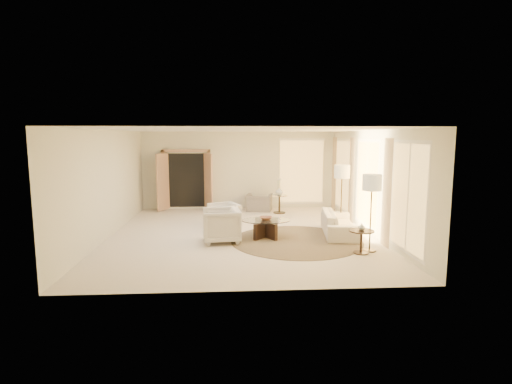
{
  "coord_description": "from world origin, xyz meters",
  "views": [
    {
      "loc": [
        -0.28,
        -10.55,
        2.64
      ],
      "look_at": [
        0.4,
        0.4,
        1.1
      ],
      "focal_mm": 28.0,
      "sensor_mm": 36.0,
      "label": 1
    }
  ],
  "objects": [
    {
      "name": "area_rug",
      "position": [
        1.36,
        -0.78,
        0.01
      ],
      "size": [
        4.29,
        4.29,
        0.01
      ],
      "primitive_type": "cylinder",
      "rotation": [
        0.0,
        0.0,
        -0.36
      ],
      "color": "#3D2F20",
      "rests_on": "room"
    },
    {
      "name": "end_vase",
      "position": [
        2.65,
        -1.93,
        0.61
      ],
      "size": [
        0.19,
        0.19,
        0.16
      ],
      "primitive_type": "imported",
      "rotation": [
        0.0,
        0.0,
        0.22
      ],
      "color": "silver",
      "rests_on": "end_table"
    },
    {
      "name": "room",
      "position": [
        0.0,
        0.0,
        1.4
      ],
      "size": [
        7.04,
        8.04,
        2.83
      ],
      "color": "#F2E1CB",
      "rests_on": "ground"
    },
    {
      "name": "armchair_left",
      "position": [
        -0.51,
        0.83,
        0.4
      ],
      "size": [
        0.97,
        0.99,
        0.79
      ],
      "primitive_type": "imported",
      "rotation": [
        0.0,
        0.0,
        -1.15
      ],
      "color": "silver",
      "rests_on": "room"
    },
    {
      "name": "curtains_right",
      "position": [
        3.4,
        1.0,
        1.3
      ],
      "size": [
        0.06,
        5.2,
        2.6
      ],
      "primitive_type": null,
      "color": "#C9AE86",
      "rests_on": "room"
    },
    {
      "name": "side_table",
      "position": [
        1.37,
        2.93,
        0.38
      ],
      "size": [
        0.54,
        0.54,
        0.63
      ],
      "rotation": [
        0.0,
        0.0,
        -0.41
      ],
      "color": "black",
      "rests_on": "room"
    },
    {
      "name": "accent_chair",
      "position": [
        0.7,
        3.4,
        0.39
      ],
      "size": [
        1.0,
        0.76,
        0.79
      ],
      "primitive_type": "imported",
      "rotation": [
        0.0,
        0.0,
        2.93
      ],
      "color": "gray",
      "rests_on": "room"
    },
    {
      "name": "coffee_table",
      "position": [
        0.61,
        -0.36,
        0.3
      ],
      "size": [
        1.42,
        1.42,
        0.47
      ],
      "rotation": [
        0.0,
        0.0,
        -0.12
      ],
      "color": "black",
      "rests_on": "room"
    },
    {
      "name": "floor_lamp_far",
      "position": [
        2.9,
        -1.76,
        1.52
      ],
      "size": [
        0.43,
        0.43,
        1.78
      ],
      "rotation": [
        0.0,
        0.0,
        0.11
      ],
      "color": "black",
      "rests_on": "room"
    },
    {
      "name": "french_doors",
      "position": [
        -1.9,
        3.82,
        1.07
      ],
      "size": [
        1.95,
        0.66,
        2.16
      ],
      "color": "tan",
      "rests_on": "room"
    },
    {
      "name": "floor_lamp_near",
      "position": [
        2.9,
        0.7,
        1.55
      ],
      "size": [
        0.44,
        0.44,
        1.82
      ],
      "rotation": [
        0.0,
        0.0,
        0.09
      ],
      "color": "black",
      "rests_on": "room"
    },
    {
      "name": "sofa",
      "position": [
        2.63,
        -0.12,
        0.31
      ],
      "size": [
        1.1,
        2.19,
        0.61
      ],
      "primitive_type": "imported",
      "rotation": [
        0.0,
        0.0,
        1.43
      ],
      "color": "silver",
      "rests_on": "room"
    },
    {
      "name": "bowl",
      "position": [
        0.61,
        -0.36,
        0.51
      ],
      "size": [
        0.37,
        0.37,
        0.08
      ],
      "primitive_type": "imported",
      "rotation": [
        0.0,
        0.0,
        -0.11
      ],
      "color": "brown",
      "rests_on": "coffee_table"
    },
    {
      "name": "windows_right",
      "position": [
        3.45,
        0.1,
        1.35
      ],
      "size": [
        0.1,
        6.4,
        2.4
      ],
      "primitive_type": null,
      "color": "#FFC766",
      "rests_on": "room"
    },
    {
      "name": "armchair_right",
      "position": [
        -0.55,
        -0.74,
        0.47
      ],
      "size": [
        0.92,
        0.97,
        0.93
      ],
      "primitive_type": "imported",
      "rotation": [
        0.0,
        0.0,
        -1.49
      ],
      "color": "silver",
      "rests_on": "room"
    },
    {
      "name": "side_vase",
      "position": [
        1.37,
        2.93,
        0.76
      ],
      "size": [
        0.3,
        0.3,
        0.27
      ],
      "primitive_type": "imported",
      "rotation": [
        0.0,
        0.0,
        0.14
      ],
      "color": "silver",
      "rests_on": "side_table"
    },
    {
      "name": "window_back_corner",
      "position": [
        2.3,
        3.95,
        1.35
      ],
      "size": [
        1.7,
        0.1,
        2.4
      ],
      "primitive_type": null,
      "color": "#FFC766",
      "rests_on": "room"
    },
    {
      "name": "end_table",
      "position": [
        2.65,
        -1.93,
        0.37
      ],
      "size": [
        0.56,
        0.56,
        0.53
      ],
      "rotation": [
        0.0,
        0.0,
        -0.33
      ],
      "color": "black",
      "rests_on": "room"
    }
  ]
}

